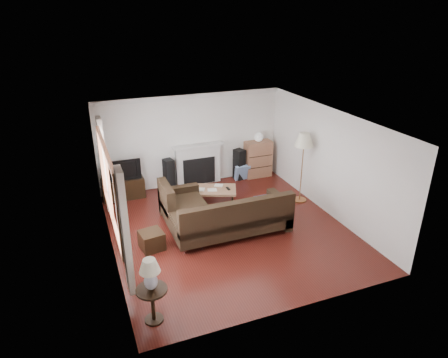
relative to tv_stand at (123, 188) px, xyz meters
name	(u,v)px	position (x,y,z in m)	size (l,w,h in m)	color
room	(229,178)	(1.93, -2.48, 0.99)	(5.10, 5.60, 2.54)	#4B1610
window	(109,186)	(-0.52, -2.68, 1.29)	(0.12, 2.74, 1.54)	brown
curtain_near	(125,233)	(-0.47, -4.20, 1.14)	(0.10, 0.35, 2.10)	white
curtain_far	(104,165)	(-0.47, -1.16, 1.14)	(0.10, 0.35, 2.10)	white
fireplace	(198,164)	(2.08, 0.16, 0.31)	(1.40, 0.26, 1.15)	white
tv_stand	(123,188)	(0.00, 0.00, 0.00)	(1.05, 0.47, 0.52)	black
television	(121,169)	(0.00, 0.00, 0.53)	(0.95, 0.12, 0.54)	black
speaker_left	(169,175)	(1.23, 0.07, 0.17)	(0.24, 0.29, 0.86)	black
speaker_right	(239,164)	(3.27, 0.06, 0.18)	(0.24, 0.29, 0.88)	black
bookshelf	(258,159)	(3.85, 0.05, 0.27)	(0.77, 0.36, 1.06)	#9C6648
globe_lamp	(259,137)	(3.85, 0.05, 0.92)	(0.25, 0.25, 0.25)	white
sectional_sofa	(231,215)	(1.91, -2.66, 0.18)	(2.75, 2.01, 0.89)	black
coffee_table	(211,197)	(1.95, -1.28, -0.03)	(1.21, 0.66, 0.47)	#8C6143
footstool	(152,240)	(0.18, -2.62, -0.07)	(0.45, 0.45, 0.38)	black
floor_lamp	(302,168)	(4.15, -1.80, 0.63)	(0.46, 0.46, 1.79)	#A26938
side_table	(153,305)	(-0.22, -4.65, 0.04)	(0.49, 0.49, 0.61)	black
table_lamp	(150,275)	(-0.22, -4.65, 0.61)	(0.32, 0.32, 0.52)	silver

